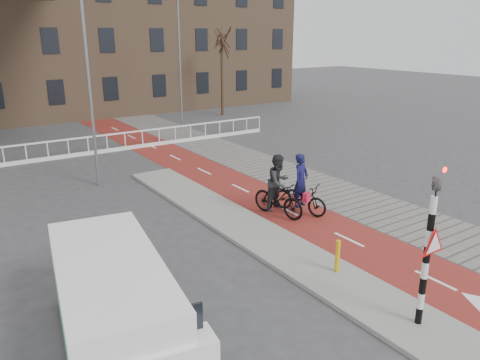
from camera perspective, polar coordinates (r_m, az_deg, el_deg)
ground at (r=12.69m, az=15.02°, el=-11.77°), size 120.00×120.00×0.00m
bike_lane at (r=20.75m, az=-3.03°, el=0.43°), size 2.50×60.00×0.01m
sidewalk at (r=22.25m, az=3.18°, el=1.60°), size 3.00×60.00×0.01m
curb_island at (r=14.88m, az=1.60°, el=-6.37°), size 1.80×16.00×0.12m
traffic_signal at (r=10.31m, az=22.07°, el=-7.20°), size 0.80×0.80×3.68m
bollard at (r=12.51m, az=11.81°, el=-9.07°), size 0.12×0.12×0.88m
cyclist_near at (r=16.49m, az=7.37°, el=-1.61°), size 1.34×2.19×2.13m
cyclist_far at (r=16.05m, az=4.69°, el=-1.34°), size 1.10×2.15×2.19m
van at (r=9.67m, az=-15.31°, el=-14.43°), size 2.59×4.90×2.01m
railing at (r=25.02m, az=-24.56°, el=2.53°), size 28.00×0.10×0.99m
townhouse_row at (r=39.52m, az=-27.04°, el=18.18°), size 46.00×10.00×15.90m
tree_right at (r=36.31m, az=-2.19°, el=12.69°), size 0.22×0.22×6.15m
streetlight_near at (r=19.64m, az=-17.81°, el=10.00°), size 0.12×0.12×7.60m
streetlight_right at (r=31.52m, az=-7.35°, el=14.25°), size 0.12×0.12×8.78m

